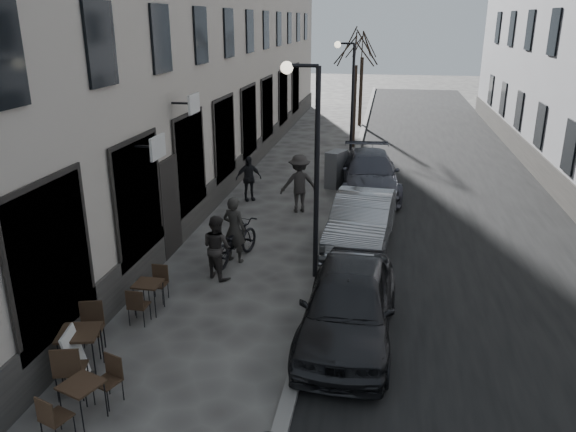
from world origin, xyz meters
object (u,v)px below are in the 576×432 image
(streetlamp_far, at_px, (349,89))
(bistro_set_c, at_px, (149,294))
(sign_board, at_px, (77,362))
(tree_far, at_px, (363,43))
(pedestrian_mid, at_px, (299,183))
(car_far, at_px, (369,173))
(bicycle, at_px, (235,242))
(pedestrian_near, at_px, (217,247))
(tree_near, at_px, (356,48))
(car_mid, at_px, (362,221))
(bistro_set_b, at_px, (81,348))
(utility_cabinet, at_px, (336,169))
(car_near, at_px, (349,304))
(pedestrian_far, at_px, (249,178))
(bistro_set_a, at_px, (83,398))
(streetlamp_near, at_px, (310,149))

(streetlamp_far, height_order, bistro_set_c, streetlamp_far)
(bistro_set_c, bearing_deg, sign_board, -93.87)
(tree_far, distance_m, pedestrian_mid, 16.66)
(bistro_set_c, height_order, car_far, car_far)
(bicycle, distance_m, pedestrian_near, 1.06)
(sign_board, bearing_deg, tree_near, 69.56)
(car_mid, xyz_separation_m, car_far, (0.00, 5.16, -0.00))
(bistro_set_b, xyz_separation_m, car_far, (4.53, 12.01, 0.21))
(streetlamp_far, relative_size, tree_far, 0.89)
(tree_far, height_order, bistro_set_c, tree_far)
(bistro_set_c, relative_size, pedestrian_near, 0.86)
(pedestrian_near, relative_size, car_mid, 0.36)
(utility_cabinet, xyz_separation_m, car_near, (1.25, -10.56, 0.06))
(streetlamp_far, xyz_separation_m, pedestrian_far, (-2.89, -6.32, -2.38))
(pedestrian_mid, distance_m, pedestrian_far, 2.11)
(tree_far, height_order, pedestrian_far, tree_far)
(utility_cabinet, bearing_deg, bistro_set_a, -79.35)
(sign_board, bearing_deg, pedestrian_near, 64.93)
(bistro_set_c, distance_m, car_far, 10.60)
(bicycle, distance_m, pedestrian_mid, 4.38)
(bistro_set_b, relative_size, car_mid, 0.40)
(tree_near, relative_size, bistro_set_c, 4.19)
(streetlamp_far, bearing_deg, pedestrian_near, -99.80)
(bistro_set_b, distance_m, pedestrian_mid, 9.77)
(car_mid, bearing_deg, pedestrian_mid, 134.30)
(streetlamp_far, bearing_deg, utility_cabinet, -91.10)
(tree_far, xyz_separation_m, car_mid, (1.10, -18.83, -3.94))
(utility_cabinet, distance_m, pedestrian_near, 8.58)
(utility_cabinet, bearing_deg, pedestrian_near, -82.54)
(pedestrian_far, height_order, car_mid, pedestrian_far)
(tree_near, distance_m, bicycle, 15.17)
(tree_far, xyz_separation_m, car_far, (1.10, -13.67, -3.95))
(streetlamp_far, distance_m, utility_cabinet, 4.83)
(pedestrian_near, bearing_deg, streetlamp_near, -135.32)
(sign_board, height_order, utility_cabinet, utility_cabinet)
(bistro_set_b, relative_size, pedestrian_far, 1.12)
(utility_cabinet, relative_size, pedestrian_near, 0.86)
(streetlamp_far, bearing_deg, pedestrian_far, -114.57)
(tree_far, bearing_deg, pedestrian_far, -100.94)
(streetlamp_near, bearing_deg, bistro_set_a, -114.78)
(tree_far, bearing_deg, bistro_set_b, -97.62)
(bicycle, xyz_separation_m, pedestrian_near, (-0.16, -1.02, 0.26))
(pedestrian_mid, height_order, car_mid, pedestrian_mid)
(tree_near, relative_size, utility_cabinet, 4.19)
(car_mid, bearing_deg, bicycle, -148.09)
(pedestrian_far, bearing_deg, streetlamp_far, 35.02)
(car_far, bearing_deg, car_mid, -95.56)
(tree_far, relative_size, car_far, 1.15)
(bicycle, bearing_deg, sign_board, 93.37)
(tree_far, distance_m, car_mid, 19.27)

